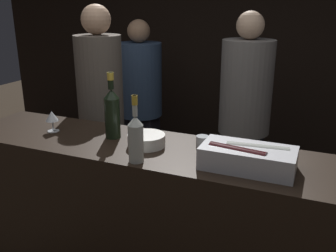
{
  "coord_description": "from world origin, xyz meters",
  "views": [
    {
      "loc": [
        0.72,
        -1.41,
        1.8
      ],
      "look_at": [
        0.0,
        0.29,
        1.19
      ],
      "focal_mm": 40.0,
      "sensor_mm": 36.0,
      "label": 1
    }
  ],
  "objects_px": {
    "champagne_bottle": "(112,111)",
    "rose_wine_bottle": "(136,137)",
    "wine_glass": "(52,117)",
    "candle_votive": "(202,141)",
    "ice_bin_with_bottles": "(248,157)",
    "person_in_hoodie": "(101,113)",
    "person_blond_tee": "(140,99)",
    "person_grey_polo": "(245,112)",
    "bowl_white": "(146,140)"
  },
  "relations": [
    {
      "from": "champagne_bottle",
      "to": "rose_wine_bottle",
      "type": "height_order",
      "value": "champagne_bottle"
    },
    {
      "from": "bowl_white",
      "to": "candle_votive",
      "type": "bearing_deg",
      "value": 21.62
    },
    {
      "from": "bowl_white",
      "to": "person_grey_polo",
      "type": "distance_m",
      "value": 1.24
    },
    {
      "from": "person_in_hoodie",
      "to": "rose_wine_bottle",
      "type": "bearing_deg",
      "value": -67.88
    },
    {
      "from": "wine_glass",
      "to": "person_blond_tee",
      "type": "relative_size",
      "value": 0.08
    },
    {
      "from": "rose_wine_bottle",
      "to": "champagne_bottle",
      "type": "bearing_deg",
      "value": 137.96
    },
    {
      "from": "bowl_white",
      "to": "candle_votive",
      "type": "xyz_separation_m",
      "value": [
        0.28,
        0.11,
        -0.01
      ]
    },
    {
      "from": "ice_bin_with_bottles",
      "to": "bowl_white",
      "type": "height_order",
      "value": "ice_bin_with_bottles"
    },
    {
      "from": "bowl_white",
      "to": "person_blond_tee",
      "type": "xyz_separation_m",
      "value": [
        -0.78,
        1.46,
        -0.19
      ]
    },
    {
      "from": "person_blond_tee",
      "to": "person_in_hoodie",
      "type": "bearing_deg",
      "value": 1.0
    },
    {
      "from": "champagne_bottle",
      "to": "person_grey_polo",
      "type": "distance_m",
      "value": 1.29
    },
    {
      "from": "ice_bin_with_bottles",
      "to": "champagne_bottle",
      "type": "distance_m",
      "value": 0.8
    },
    {
      "from": "wine_glass",
      "to": "candle_votive",
      "type": "relative_size",
      "value": 1.82
    },
    {
      "from": "rose_wine_bottle",
      "to": "person_grey_polo",
      "type": "height_order",
      "value": "person_grey_polo"
    },
    {
      "from": "person_grey_polo",
      "to": "person_in_hoodie",
      "type": "bearing_deg",
      "value": 92.42
    },
    {
      "from": "wine_glass",
      "to": "person_in_hoodie",
      "type": "distance_m",
      "value": 0.64
    },
    {
      "from": "ice_bin_with_bottles",
      "to": "person_in_hoodie",
      "type": "bearing_deg",
      "value": 150.72
    },
    {
      "from": "wine_glass",
      "to": "person_blond_tee",
      "type": "distance_m",
      "value": 1.49
    },
    {
      "from": "wine_glass",
      "to": "candle_votive",
      "type": "distance_m",
      "value": 0.9
    },
    {
      "from": "candle_votive",
      "to": "person_in_hoodie",
      "type": "distance_m",
      "value": 1.09
    },
    {
      "from": "person_in_hoodie",
      "to": "person_grey_polo",
      "type": "relative_size",
      "value": 1.03
    },
    {
      "from": "rose_wine_bottle",
      "to": "person_in_hoodie",
      "type": "xyz_separation_m",
      "value": [
        -0.72,
        0.82,
        -0.19
      ]
    },
    {
      "from": "champagne_bottle",
      "to": "person_blond_tee",
      "type": "distance_m",
      "value": 1.54
    },
    {
      "from": "rose_wine_bottle",
      "to": "person_in_hoodie",
      "type": "height_order",
      "value": "person_in_hoodie"
    },
    {
      "from": "ice_bin_with_bottles",
      "to": "rose_wine_bottle",
      "type": "xyz_separation_m",
      "value": [
        -0.51,
        -0.13,
        0.07
      ]
    },
    {
      "from": "bowl_white",
      "to": "champagne_bottle",
      "type": "distance_m",
      "value": 0.27
    },
    {
      "from": "ice_bin_with_bottles",
      "to": "wine_glass",
      "type": "xyz_separation_m",
      "value": [
        -1.17,
        0.07,
        0.03
      ]
    },
    {
      "from": "rose_wine_bottle",
      "to": "person_in_hoodie",
      "type": "relative_size",
      "value": 0.18
    },
    {
      "from": "candle_votive",
      "to": "person_blond_tee",
      "type": "height_order",
      "value": "person_blond_tee"
    },
    {
      "from": "wine_glass",
      "to": "rose_wine_bottle",
      "type": "height_order",
      "value": "rose_wine_bottle"
    },
    {
      "from": "person_blond_tee",
      "to": "candle_votive",
      "type": "bearing_deg",
      "value": 32.33
    },
    {
      "from": "person_blond_tee",
      "to": "ice_bin_with_bottles",
      "type": "bearing_deg",
      "value": 35.22
    },
    {
      "from": "champagne_bottle",
      "to": "person_grey_polo",
      "type": "bearing_deg",
      "value": 65.77
    },
    {
      "from": "champagne_bottle",
      "to": "person_grey_polo",
      "type": "height_order",
      "value": "person_grey_polo"
    },
    {
      "from": "candle_votive",
      "to": "person_in_hoodie",
      "type": "xyz_separation_m",
      "value": [
        -0.96,
        0.5,
        -0.09
      ]
    },
    {
      "from": "person_in_hoodie",
      "to": "person_blond_tee",
      "type": "bearing_deg",
      "value": 77.47
    },
    {
      "from": "person_blond_tee",
      "to": "bowl_white",
      "type": "bearing_deg",
      "value": 22.32
    },
    {
      "from": "ice_bin_with_bottles",
      "to": "person_blond_tee",
      "type": "height_order",
      "value": "person_blond_tee"
    },
    {
      "from": "wine_glass",
      "to": "person_grey_polo",
      "type": "bearing_deg",
      "value": 53.1
    },
    {
      "from": "person_in_hoodie",
      "to": "ice_bin_with_bottles",
      "type": "bearing_deg",
      "value": -48.61
    },
    {
      "from": "bowl_white",
      "to": "person_blond_tee",
      "type": "height_order",
      "value": "person_blond_tee"
    },
    {
      "from": "bowl_white",
      "to": "person_in_hoodie",
      "type": "height_order",
      "value": "person_in_hoodie"
    },
    {
      "from": "champagne_bottle",
      "to": "person_blond_tee",
      "type": "height_order",
      "value": "person_blond_tee"
    },
    {
      "from": "ice_bin_with_bottles",
      "to": "candle_votive",
      "type": "xyz_separation_m",
      "value": [
        -0.28,
        0.19,
        -0.03
      ]
    },
    {
      "from": "bowl_white",
      "to": "champagne_bottle",
      "type": "xyz_separation_m",
      "value": [
        -0.23,
        0.05,
        0.12
      ]
    },
    {
      "from": "champagne_bottle",
      "to": "person_blond_tee",
      "type": "relative_size",
      "value": 0.23
    },
    {
      "from": "candle_votive",
      "to": "person_blond_tee",
      "type": "relative_size",
      "value": 0.04
    },
    {
      "from": "ice_bin_with_bottles",
      "to": "champagne_bottle",
      "type": "height_order",
      "value": "champagne_bottle"
    },
    {
      "from": "wine_glass",
      "to": "person_blond_tee",
      "type": "height_order",
      "value": "person_blond_tee"
    },
    {
      "from": "champagne_bottle",
      "to": "rose_wine_bottle",
      "type": "xyz_separation_m",
      "value": [
        0.28,
        -0.25,
        -0.03
      ]
    }
  ]
}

